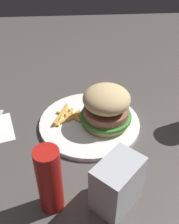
% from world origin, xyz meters
% --- Properties ---
extents(ground_plane, '(1.60, 1.60, 0.00)m').
position_xyz_m(ground_plane, '(0.00, 0.00, 0.00)').
color(ground_plane, '#47423F').
extents(plate, '(0.25, 0.25, 0.01)m').
position_xyz_m(plate, '(0.01, -0.02, 0.01)').
color(plate, white).
rests_on(plate, ground_plane).
extents(sandwich, '(0.13, 0.13, 0.10)m').
position_xyz_m(sandwich, '(0.05, -0.03, 0.06)').
color(sandwich, tan).
rests_on(sandwich, plate).
extents(fries_pile, '(0.09, 0.08, 0.01)m').
position_xyz_m(fries_pile, '(-0.04, -0.00, 0.02)').
color(fries_pile, gold).
rests_on(fries_pile, plate).
extents(napkin_dispenser, '(0.11, 0.11, 0.10)m').
position_xyz_m(napkin_dispenser, '(0.04, -0.25, 0.05)').
color(napkin_dispenser, '#B7BABF').
rests_on(napkin_dispenser, ground_plane).
extents(ketchup_bottle, '(0.04, 0.04, 0.14)m').
position_xyz_m(ketchup_bottle, '(-0.08, -0.25, 0.07)').
color(ketchup_bottle, '#B21914').
rests_on(ketchup_bottle, ground_plane).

